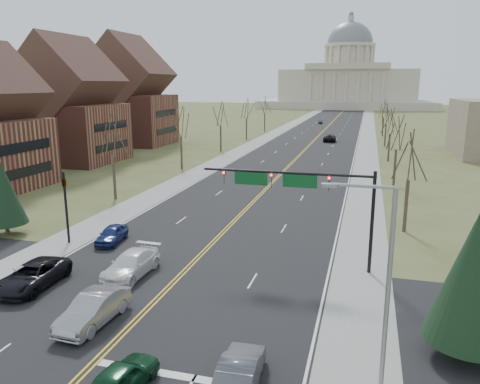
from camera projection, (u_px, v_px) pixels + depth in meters
The scene contains 35 objects.
ground at pixel (106, 350), 23.10m from camera, with size 600.00×600.00×0.00m, color #4B5329.
road at pixel (322, 132), 126.49m from camera, with size 20.00×380.00×0.01m, color black.
cross_road at pixel (158, 298), 28.73m from camera, with size 120.00×14.00×0.01m, color black.
sidewalk_left at pixel (278, 131), 129.55m from camera, with size 4.00×380.00×0.03m, color gray.
sidewalk_right at pixel (368, 133), 123.42m from camera, with size 4.00×380.00×0.03m, color gray.
center_line at pixel (322, 132), 126.49m from camera, with size 0.42×380.00×0.01m, color gold.
edge_line_left at pixel (286, 131), 128.99m from camera, with size 0.15×380.00×0.01m, color silver.
edge_line_right at pixel (359, 133), 123.98m from camera, with size 0.15×380.00×0.01m, color silver.
stop_bar at pixel (194, 378), 20.88m from camera, with size 9.50×0.50×0.01m, color silver.
capitol at pixel (348, 81), 254.78m from camera, with size 90.00×60.00×50.00m.
signal_mast at pixel (299, 188), 32.58m from camera, with size 12.12×0.44×7.20m.
signal_left at pixel (65, 199), 37.88m from camera, with size 0.32×0.36×6.00m.
street_light at pixel (382, 280), 18.66m from camera, with size 2.90×0.25×9.07m.
tree_r_0 at pixel (410, 159), 40.21m from camera, with size 3.74×3.74×8.50m.
tree_l_0 at pixel (112, 138), 51.81m from camera, with size 3.96×3.96×9.00m.
tree_r_1 at pixel (397, 135), 59.01m from camera, with size 3.74×3.74×8.50m.
tree_l_1 at pixel (181, 124), 70.60m from camera, with size 3.96×3.96×9.00m.
tree_r_2 at pixel (391, 122), 77.81m from camera, with size 3.74×3.74×8.50m.
tree_l_2 at pixel (221, 115), 89.40m from camera, with size 3.96×3.96×9.00m.
tree_r_3 at pixel (387, 115), 96.61m from camera, with size 3.74×3.74×8.50m.
tree_l_3 at pixel (247, 110), 108.20m from camera, with size 3.96×3.96×9.00m.
tree_r_4 at pixel (384, 110), 115.41m from camera, with size 3.74×3.74×8.50m.
tree_l_4 at pixel (265, 106), 127.00m from camera, with size 3.96×3.96×9.00m.
conifer_r at pixel (475, 275), 21.55m from camera, with size 4.20×4.20×7.50m.
conifer_l at pixel (3, 193), 40.01m from camera, with size 3.64×3.64×6.50m.
bldg_left_mid at pixel (70, 110), 77.36m from camera, with size 15.10×14.28×20.75m.
bldg_left_far at pixel (129, 99), 100.20m from camera, with size 17.10×14.28×23.25m.
car_nb_inner_lead at pixel (121, 378), 19.73m from camera, with size 1.66×4.14×1.41m, color #0C371C.
car_nb_outer_lead at pixel (240, 372), 20.05m from camera, with size 1.61×4.63×1.53m, color #4B4C52.
car_sb_inner_lead at pixel (94, 309), 25.49m from camera, with size 1.77×5.08×1.67m, color gray.
car_sb_outer_lead at pixel (33, 275), 30.12m from camera, with size 2.60×5.65×1.57m, color black.
car_sb_inner_second at pixel (131, 264), 31.90m from camera, with size 2.25×5.54×1.61m, color silver.
car_sb_outer_second at pixel (112, 234), 38.62m from camera, with size 1.66×4.13×1.41m, color navy.
car_far_nb at pixel (330, 138), 106.35m from camera, with size 2.70×5.85×1.62m, color black.
car_far_sb at pixel (320, 122), 153.45m from camera, with size 1.58×3.92×1.33m, color #484A4F.
Camera 1 is at (11.82, -18.26, 12.86)m, focal length 35.00 mm.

